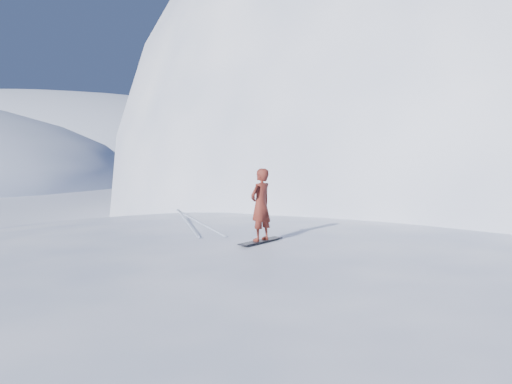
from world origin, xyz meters
TOP-DOWN VIEW (x-y plane):
  - ground at (0.00, 0.00)m, footprint 400.00×400.00m
  - near_ridge at (1.00, 3.00)m, footprint 36.00×28.00m
  - summit_peak at (22.00, 26.00)m, footprint 60.00×56.00m
  - peak_shoulder at (10.00, 20.00)m, footprint 28.00×24.00m
  - far_ridge_c at (-40.00, 110.00)m, footprint 140.00×90.00m
  - wind_bumps at (-0.56, 2.12)m, footprint 16.00×14.40m
  - snowboard at (-0.26, 1.07)m, footprint 1.18×1.13m
  - snowboarder at (-0.26, 1.07)m, footprint 0.74×0.73m
  - board_tracks at (-1.95, 4.77)m, footprint 1.54×5.96m

SIDE VIEW (x-z plane):
  - ground at x=0.00m, z-range 0.00..0.00m
  - near_ridge at x=1.00m, z-range -2.40..2.40m
  - summit_peak at x=22.00m, z-range -28.00..28.00m
  - peak_shoulder at x=10.00m, z-range -9.00..9.00m
  - far_ridge_c at x=-40.00m, z-range -18.00..18.00m
  - wind_bumps at x=-0.56m, z-range -0.50..0.50m
  - snowboard at x=-0.26m, z-range 2.40..2.42m
  - board_tracks at x=-1.95m, z-range 2.40..2.44m
  - snowboarder at x=-0.26m, z-range 2.42..4.14m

